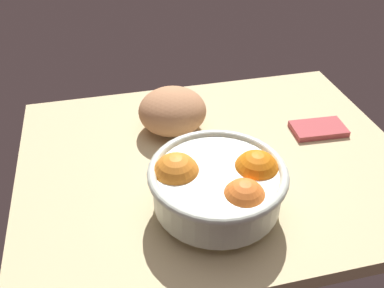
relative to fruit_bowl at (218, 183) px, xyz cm
name	(u,v)px	position (x,y,z in cm)	size (l,w,h in cm)	color
ground_plane	(214,164)	(-3.49, -13.85, -7.55)	(78.34, 61.80, 3.00)	#CBB887
fruit_bowl	(218,183)	(0.00, 0.00, 0.00)	(23.49, 23.49, 11.14)	silver
bread_loaf	(172,111)	(2.70, -26.24, -1.26)	(14.83, 14.54, 9.57)	tan
napkin_folded	(318,129)	(-28.57, -17.88, -5.39)	(11.70, 6.82, 1.32)	#B5494C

